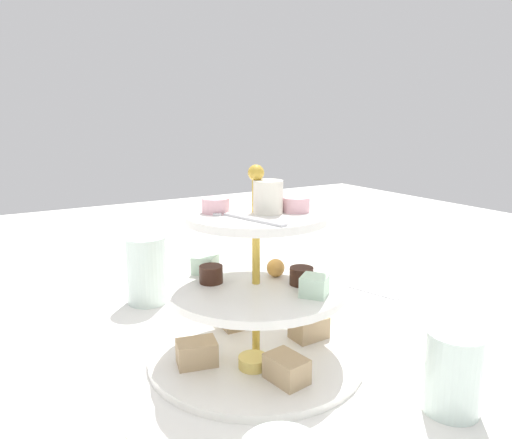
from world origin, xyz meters
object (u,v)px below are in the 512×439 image
object	(u,v)px
tiered_serving_stand	(256,303)
butter_knife_left	(356,287)
water_glass_mid_back	(453,372)
water_glass_tall_right	(147,270)

from	to	relation	value
tiered_serving_stand	butter_knife_left	xyz separation A→B (m)	(-0.12, 0.29, -0.07)
butter_knife_left	water_glass_mid_back	world-z (taller)	water_glass_mid_back
butter_knife_left	water_glass_mid_back	size ratio (longest dim) A/B	1.90
water_glass_mid_back	water_glass_tall_right	bearing A→B (deg)	-158.56
butter_knife_left	water_glass_mid_back	bearing A→B (deg)	136.75
tiered_serving_stand	water_glass_mid_back	size ratio (longest dim) A/B	3.13
tiered_serving_stand	water_glass_tall_right	bearing A→B (deg)	-166.69
water_glass_mid_back	tiered_serving_stand	bearing A→B (deg)	-149.47
water_glass_tall_right	tiered_serving_stand	bearing A→B (deg)	13.31
tiered_serving_stand	water_glass_mid_back	distance (m)	0.24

